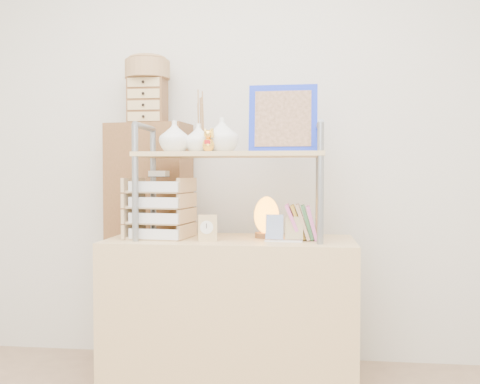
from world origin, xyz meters
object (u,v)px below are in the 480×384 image
object	(u,v)px
desk	(230,315)
letter_tray	(159,211)
cabinet	(150,243)
salt_lamp	(267,217)

from	to	relation	value
desk	letter_tray	size ratio (longest dim) A/B	3.61
desk	cabinet	bearing A→B (deg)	144.39
desk	salt_lamp	bearing A→B (deg)	21.20
desk	cabinet	xyz separation A→B (m)	(-0.52, 0.37, 0.30)
desk	cabinet	distance (m)	0.70
cabinet	desk	bearing A→B (deg)	-29.16
letter_tray	salt_lamp	distance (m)	0.53
salt_lamp	desk	bearing A→B (deg)	-158.80
letter_tray	salt_lamp	xyz separation A→B (m)	(0.52, 0.08, -0.03)
letter_tray	salt_lamp	bearing A→B (deg)	8.61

